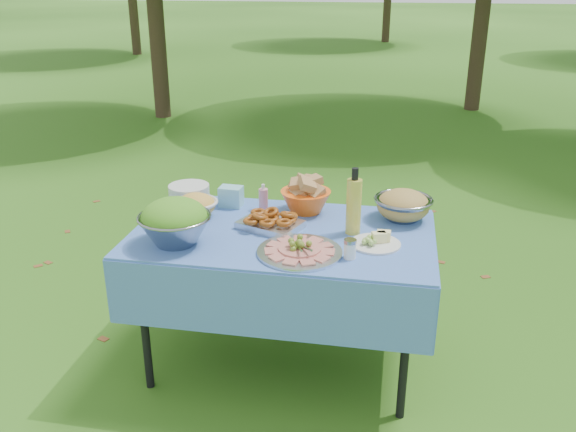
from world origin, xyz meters
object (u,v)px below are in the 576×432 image
object	(u,v)px
bread_bowl	(306,196)
charcuterie_platter	(300,244)
picnic_table	(283,300)
pasta_bowl_steel	(403,205)
plate_stack	(189,194)
oil_bottle	(354,201)
salad_bowl	(175,221)

from	to	relation	value
bread_bowl	charcuterie_platter	bearing A→B (deg)	-84.17
picnic_table	bread_bowl	size ratio (longest dim) A/B	5.52
pasta_bowl_steel	charcuterie_platter	xyz separation A→B (m)	(-0.45, -0.50, -0.03)
picnic_table	charcuterie_platter	size ratio (longest dim) A/B	3.76
picnic_table	pasta_bowl_steel	xyz separation A→B (m)	(0.57, 0.27, 0.46)
picnic_table	plate_stack	world-z (taller)	plate_stack
plate_stack	bread_bowl	bearing A→B (deg)	-1.86
oil_bottle	salad_bowl	bearing A→B (deg)	-161.36
plate_stack	pasta_bowl_steel	distance (m)	1.16
plate_stack	bread_bowl	size ratio (longest dim) A/B	0.84
bread_bowl	charcuterie_platter	xyz separation A→B (m)	(0.05, -0.51, -0.04)
bread_bowl	picnic_table	bearing A→B (deg)	-103.47
plate_stack	charcuterie_platter	xyz separation A→B (m)	(0.70, -0.53, -0.01)
bread_bowl	oil_bottle	distance (m)	0.37
pasta_bowl_steel	bread_bowl	bearing A→B (deg)	178.41
plate_stack	oil_bottle	distance (m)	0.96
oil_bottle	picnic_table	bearing A→B (deg)	-171.73
plate_stack	charcuterie_platter	distance (m)	0.88
picnic_table	plate_stack	distance (m)	0.79
salad_bowl	bread_bowl	bearing A→B (deg)	43.63
plate_stack	bread_bowl	world-z (taller)	bread_bowl
plate_stack	picnic_table	bearing A→B (deg)	-27.98
charcuterie_platter	oil_bottle	xyz separation A→B (m)	(0.22, 0.28, 0.12)
salad_bowl	plate_stack	world-z (taller)	salad_bowl
charcuterie_platter	oil_bottle	world-z (taller)	oil_bottle
charcuterie_platter	oil_bottle	distance (m)	0.37
plate_stack	bread_bowl	xyz separation A→B (m)	(0.65, -0.02, 0.04)
picnic_table	charcuterie_platter	distance (m)	0.50
picnic_table	bread_bowl	world-z (taller)	bread_bowl
bread_bowl	charcuterie_platter	world-z (taller)	bread_bowl
charcuterie_platter	oil_bottle	bearing A→B (deg)	51.82
bread_bowl	plate_stack	bearing A→B (deg)	178.14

